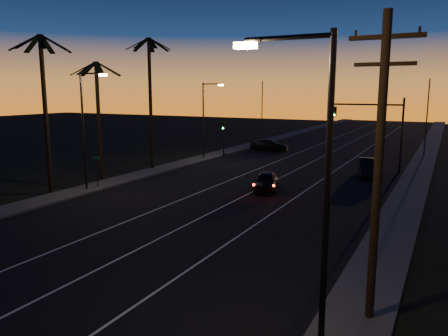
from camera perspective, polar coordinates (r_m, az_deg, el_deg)
The scene contains 21 objects.
road at distance 37.58m, azimuth 5.77°, elevation -1.67°, with size 20.00×170.00×0.01m, color black.
sidewalk_left at distance 42.89m, azimuth -8.26°, elevation -0.17°, with size 2.40×170.00×0.16m, color #3D3D3A.
sidewalk_right at distance 35.13m, azimuth 23.02°, elevation -3.14°, with size 2.40×170.00×0.16m, color #3D3D3A.
lane_stripe_left at distance 38.76m, azimuth 1.65°, elevation -1.25°, with size 0.12×160.00×0.01m, color silver.
lane_stripe_mid at distance 37.40m, azimuth 6.48°, elevation -1.72°, with size 0.12×160.00×0.01m, color silver.
lane_stripe_right at distance 36.34m, azimuth 11.64°, elevation -2.22°, with size 0.12×160.00×0.01m, color silver.
palm_near at distance 34.30m, azimuth -22.41°, elevation 8.41°, with size 4.25×4.16×11.53m.
palm_mid at distance 38.89m, azimuth -16.12°, elevation 7.66°, with size 4.25×4.16×10.03m.
palm_far at distance 42.82m, azimuth -9.63°, elevation 9.91°, with size 4.25×4.16×12.53m.
streetlight_left_near at distance 34.33m, azimuth -17.60°, elevation 5.77°, with size 2.55×0.26×9.00m.
streetlight_left_far at distance 48.75m, azimuth -2.40°, elevation 7.04°, with size 2.55×0.26×8.50m.
streetlight_right_near at distance 10.86m, azimuth 11.82°, elevation -2.28°, with size 2.55×0.26×9.00m.
street_sign at distance 35.54m, azimuth -16.26°, elevation 0.00°, with size 0.70×0.06×2.60m.
utility_pole at distance 14.55m, azimuth 19.53°, elevation 0.42°, with size 2.20×0.28×10.00m.
signal_mast at distance 44.78m, azimuth 19.29°, elevation 5.87°, with size 7.10×0.41×7.00m.
signal_post at distance 50.07m, azimuth -0.07°, elevation 4.64°, with size 0.28×0.37×4.20m.
far_pole_left at distance 64.18m, azimuth 4.98°, elevation 7.23°, with size 0.14×0.14×9.00m, color black.
far_pole_right at distance 56.38m, azimuth 24.97°, elevation 5.95°, with size 0.14×0.14×9.00m, color black.
lead_car at distance 33.82m, azimuth 5.50°, elevation -1.73°, with size 3.01×4.95×1.43m.
right_car at distance 41.19m, azimuth 18.43°, elevation 0.05°, with size 2.87×5.21×1.63m.
cross_car at distance 56.57m, azimuth 5.86°, elevation 3.00°, with size 5.23×3.06×1.42m.
Camera 1 is at (13.51, -4.24, 7.60)m, focal length 35.00 mm.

